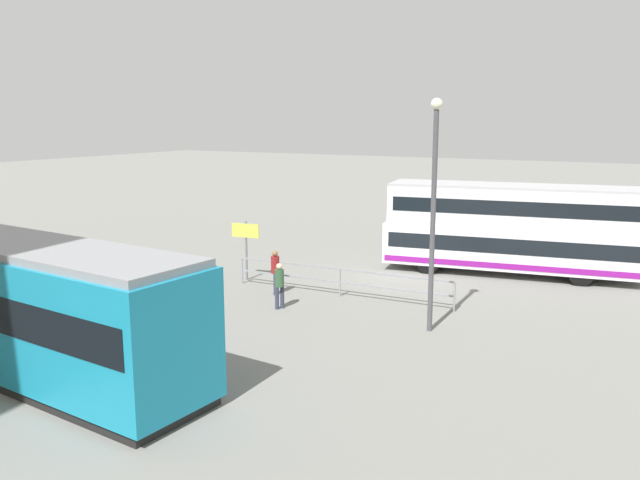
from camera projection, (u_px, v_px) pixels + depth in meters
name	position (u px, v px, depth m)	size (l,w,h in m)	color
ground_plane	(403.00, 273.00, 28.03)	(160.00, 160.00, 0.00)	gray
double_decker_bus	(510.00, 229.00, 27.61)	(10.82, 4.21, 3.84)	white
tram_yellow	(14.00, 301.00, 17.17)	(12.71, 3.75, 3.53)	teal
pedestrian_near_railing	(275.00, 269.00, 24.52)	(0.44, 0.44, 1.71)	#33384C
pedestrian_crossing	(279.00, 283.00, 22.67)	(0.43, 0.43, 1.64)	#33384C
pedestrian_railing	(340.00, 277.00, 24.26)	(8.82, 0.38, 1.08)	gray
info_sign	(246.00, 239.00, 26.57)	(1.22, 0.22, 2.47)	slate
street_lamp	(434.00, 199.00, 19.70)	(0.36, 0.36, 7.22)	#4C4C51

